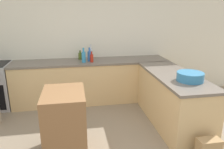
# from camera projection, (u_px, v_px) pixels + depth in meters

# --- Properties ---
(wall_back) EXTENTS (8.00, 0.06, 2.70)m
(wall_back) POSITION_uv_depth(u_px,v_px,m) (89.00, 37.00, 4.79)
(wall_back) COLOR silver
(wall_back) RESTS_ON ground_plane
(counter_back) EXTENTS (3.25, 0.69, 0.90)m
(counter_back) POSITION_uv_depth(u_px,v_px,m) (92.00, 81.00, 4.71)
(counter_back) COLOR #D6B27A
(counter_back) RESTS_ON ground_plane
(counter_peninsula) EXTENTS (0.69, 1.84, 0.90)m
(counter_peninsula) POSITION_uv_depth(u_px,v_px,m) (172.00, 99.00, 3.76)
(counter_peninsula) COLOR #D6B27A
(counter_peninsula) RESTS_ON ground_plane
(island_table) EXTENTS (0.54, 0.71, 0.91)m
(island_table) POSITION_uv_depth(u_px,v_px,m) (65.00, 124.00, 2.93)
(island_table) COLOR brown
(island_table) RESTS_ON ground_plane
(mixing_bowl) EXTENTS (0.40, 0.40, 0.13)m
(mixing_bowl) POSITION_uv_depth(u_px,v_px,m) (190.00, 77.00, 3.26)
(mixing_bowl) COLOR teal
(mixing_bowl) RESTS_ON counter_peninsula
(vinegar_bottle_clear) EXTENTS (0.08, 0.08, 0.32)m
(vinegar_bottle_clear) POSITION_uv_depth(u_px,v_px,m) (91.00, 53.00, 4.69)
(vinegar_bottle_clear) COLOR silver
(vinegar_bottle_clear) RESTS_ON counter_back
(olive_oil_bottle) EXTENTS (0.08, 0.08, 0.19)m
(olive_oil_bottle) POSITION_uv_depth(u_px,v_px,m) (80.00, 56.00, 4.69)
(olive_oil_bottle) COLOR #475B1E
(olive_oil_bottle) RESTS_ON counter_back
(water_bottle_blue) EXTENTS (0.09, 0.09, 0.28)m
(water_bottle_blue) POSITION_uv_depth(u_px,v_px,m) (90.00, 56.00, 4.51)
(water_bottle_blue) COLOR #386BB7
(water_bottle_blue) RESTS_ON counter_back
(hot_sauce_bottle) EXTENTS (0.07, 0.07, 0.22)m
(hot_sauce_bottle) POSITION_uv_depth(u_px,v_px,m) (92.00, 58.00, 4.43)
(hot_sauce_bottle) COLOR red
(hot_sauce_bottle) RESTS_ON counter_back
(dish_soap_bottle) EXTENTS (0.08, 0.08, 0.30)m
(dish_soap_bottle) POSITION_uv_depth(u_px,v_px,m) (84.00, 57.00, 4.40)
(dish_soap_bottle) COLOR #338CBF
(dish_soap_bottle) RESTS_ON counter_back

